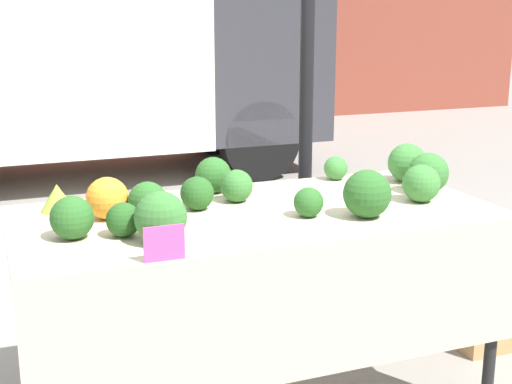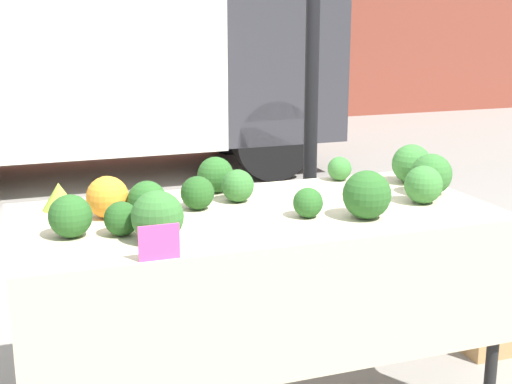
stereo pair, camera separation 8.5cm
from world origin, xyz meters
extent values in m
cylinder|color=black|center=(0.53, 0.66, 1.36)|extent=(0.07, 0.07, 2.72)
cube|color=silver|center=(-0.66, 4.79, 1.55)|extent=(3.51, 1.85, 2.37)
cube|color=#333338|center=(1.75, 4.79, 1.22)|extent=(1.32, 1.70, 1.71)
cylinder|color=black|center=(1.62, 4.05, 0.41)|extent=(0.81, 0.22, 0.81)
cylinder|color=black|center=(1.62, 5.53, 0.41)|extent=(0.81, 0.22, 0.81)
cube|color=beige|center=(0.00, 0.00, 0.88)|extent=(1.93, 0.91, 0.03)
cube|color=beige|center=(0.00, -0.45, 0.62)|extent=(1.93, 0.01, 0.49)
cylinder|color=black|center=(0.90, -0.40, 0.43)|extent=(0.05, 0.05, 0.86)
cylinder|color=black|center=(-0.90, 0.40, 0.43)|extent=(0.05, 0.05, 0.86)
cylinder|color=black|center=(0.90, 0.40, 0.43)|extent=(0.05, 0.05, 0.86)
sphere|color=orange|center=(-0.58, 0.11, 0.98)|extent=(0.17, 0.17, 0.17)
cone|color=#93B238|center=(-0.74, 0.29, 0.95)|extent=(0.14, 0.14, 0.11)
sphere|color=#23511E|center=(-0.21, 0.11, 0.96)|extent=(0.14, 0.14, 0.14)
sphere|color=#285B23|center=(-0.74, -0.10, 0.97)|extent=(0.16, 0.16, 0.16)
sphere|color=#387533|center=(0.85, 0.21, 0.99)|extent=(0.18, 0.18, 0.18)
sphere|color=#336B2D|center=(-0.46, -0.26, 0.99)|extent=(0.18, 0.18, 0.18)
sphere|color=#387533|center=(0.56, 0.38, 0.95)|extent=(0.11, 0.11, 0.11)
sphere|color=#387533|center=(0.70, -0.12, 0.97)|extent=(0.16, 0.16, 0.16)
sphere|color=#285B23|center=(-0.07, 0.35, 0.97)|extent=(0.16, 0.16, 0.16)
sphere|color=#336B2D|center=(-0.02, 0.17, 0.96)|extent=(0.14, 0.14, 0.14)
sphere|color=#285B23|center=(0.37, -0.24, 0.99)|extent=(0.19, 0.19, 0.19)
sphere|color=#285B23|center=(-0.44, 0.03, 0.97)|extent=(0.15, 0.15, 0.15)
sphere|color=#23511E|center=(-0.56, -0.14, 0.96)|extent=(0.13, 0.13, 0.13)
sphere|color=#285B23|center=(0.16, -0.15, 0.95)|extent=(0.12, 0.12, 0.12)
sphere|color=#336B2D|center=(0.82, 0.00, 0.98)|extent=(0.18, 0.18, 0.18)
cube|color=#EF4793|center=(-0.49, -0.44, 0.95)|extent=(0.14, 0.01, 0.12)
cube|color=tan|center=(1.36, 0.17, 0.14)|extent=(0.42, 0.32, 0.28)
camera|label=1|loc=(-1.01, -2.58, 1.68)|focal=50.00mm
camera|label=2|loc=(-0.93, -2.61, 1.68)|focal=50.00mm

